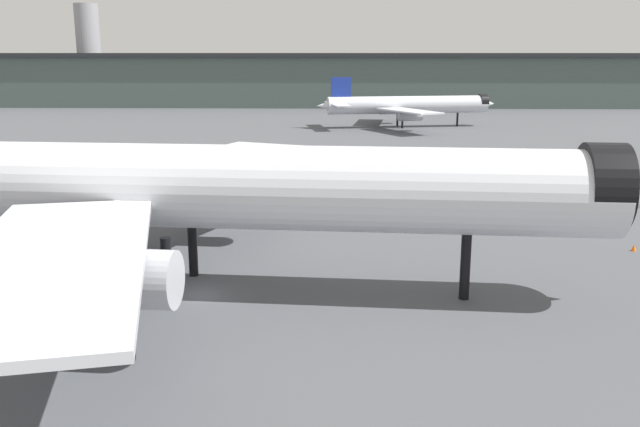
# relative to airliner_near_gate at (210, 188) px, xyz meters

# --- Properties ---
(ground) EXTENTS (900.00, 900.00, 0.00)m
(ground) POSITION_rel_airliner_near_gate_xyz_m (-1.04, -1.15, -7.47)
(ground) COLOR #4C4F54
(airliner_near_gate) EXTENTS (61.40, 55.44, 16.95)m
(airliner_near_gate) POSITION_rel_airliner_near_gate_xyz_m (0.00, 0.00, 0.00)
(airliner_near_gate) COLOR silver
(airliner_near_gate) RESTS_ON ground
(airliner_far_taxiway) EXTENTS (42.12, 38.27, 11.37)m
(airliner_far_taxiway) POSITION_rel_airliner_near_gate_xyz_m (34.39, 108.05, -2.46)
(airliner_far_taxiway) COLOR silver
(airliner_far_taxiway) RESTS_ON ground
(terminal_building) EXTENTS (243.99, 44.51, 31.69)m
(terminal_building) POSITION_rel_airliner_near_gate_xyz_m (10.04, 173.61, 1.03)
(terminal_building) COLOR #475651
(terminal_building) RESTS_ON ground
(service_truck_front) EXTENTS (5.68, 3.00, 3.00)m
(service_truck_front) POSITION_rel_airliner_near_gate_xyz_m (10.75, 34.87, -5.88)
(service_truck_front) COLOR black
(service_truck_front) RESTS_ON ground
(traffic_cone_wingtip) EXTENTS (0.45, 0.45, 0.56)m
(traffic_cone_wingtip) POSITION_rel_airliner_near_gate_xyz_m (35.31, 7.70, -7.19)
(traffic_cone_wingtip) COLOR #F2600C
(traffic_cone_wingtip) RESTS_ON ground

